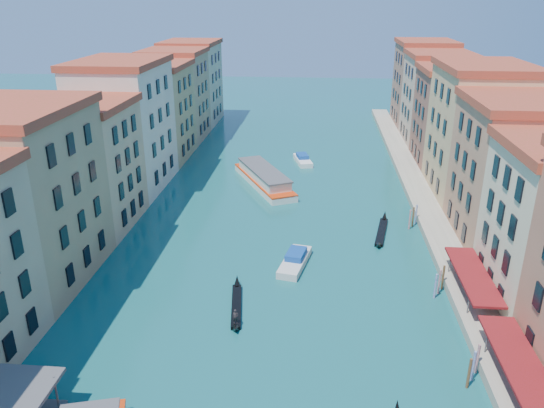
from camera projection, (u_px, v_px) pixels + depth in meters
The scene contains 10 objects.
left_bank_palazzos at pixel (111, 140), 80.80m from camera, with size 12.80×128.40×21.00m.
right_bank_palazzos at pixel (488, 148), 76.46m from camera, with size 12.80×128.40×21.00m.
quay at pixel (425, 205), 80.54m from camera, with size 4.00×140.00×1.00m, color gray.
restaurant_awnings at pixel (528, 377), 40.72m from camera, with size 3.20×44.55×3.12m.
mooring_poles_right at pixel (465, 347), 46.97m from camera, with size 1.44×54.24×3.20m.
vaporetto_far at pixel (264, 178), 90.21m from camera, with size 12.42×19.26×2.87m.
gondola_fore at pixel (236, 305), 55.07m from camera, with size 2.20×10.58×2.11m.
gondola_far at pixel (382, 230), 72.39m from camera, with size 3.00×11.51×1.64m.
motorboat_mid at pixel (295, 260), 63.68m from camera, with size 3.97×8.12×1.61m.
motorboat_far at pixel (303, 159), 102.58m from camera, with size 4.14×7.93×1.57m.
Camera 1 is at (5.50, -11.54, 30.41)m, focal length 35.00 mm.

